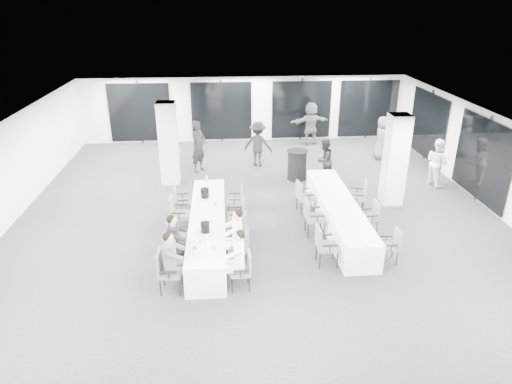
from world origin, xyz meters
TOP-DOWN VIEW (x-y plane):
  - room at (0.89, 1.11)m, footprint 14.04×16.04m
  - column_left at (-2.80, 3.20)m, footprint 0.60×0.60m
  - column_right at (4.20, 1.00)m, footprint 0.60×0.60m
  - banquet_table_main at (-1.43, -1.08)m, footprint 0.90×5.00m
  - banquet_table_side at (2.18, -0.46)m, footprint 0.90×5.00m
  - cocktail_table at (1.58, 3.17)m, footprint 0.75×0.75m
  - chair_main_left_near at (-2.27, -3.20)m, footprint 0.52×0.57m
  - chair_main_left_second at (-2.26, -2.41)m, footprint 0.51×0.55m
  - chair_main_left_mid at (-2.26, -1.50)m, footprint 0.52×0.55m
  - chair_main_left_fourth at (-2.27, -0.42)m, footprint 0.54×0.60m
  - chair_main_left_far at (-2.26, 0.49)m, footprint 0.52×0.56m
  - chair_main_right_near at (-0.60, -3.21)m, footprint 0.46×0.51m
  - chair_main_right_second at (-0.60, -2.22)m, footprint 0.52×0.56m
  - chair_main_right_mid at (-0.60, -1.32)m, footprint 0.54×0.57m
  - chair_main_right_fourth at (-0.60, -0.52)m, footprint 0.47×0.52m
  - chair_main_right_far at (-0.60, 0.48)m, footprint 0.49×0.53m
  - chair_side_left_near at (1.34, -2.39)m, footprint 0.51×0.57m
  - chair_side_left_mid at (1.34, -0.89)m, footprint 0.52×0.59m
  - chair_side_left_far at (1.35, 0.51)m, footprint 0.56×0.60m
  - chair_side_right_near at (3.01, -2.38)m, footprint 0.46×0.51m
  - chair_side_right_mid at (3.01, -0.82)m, footprint 0.47×0.51m
  - chair_side_right_far at (3.01, 0.40)m, footprint 0.61×0.64m
  - seated_guest_a at (-2.10, -3.20)m, footprint 0.50×0.38m
  - seated_guest_b at (-2.10, -2.40)m, footprint 0.50×0.38m
  - seated_guest_c at (-0.76, -3.22)m, footprint 0.50×0.38m
  - seated_guest_d at (-0.76, -2.21)m, footprint 0.50×0.38m
  - standing_guest_a at (-1.87, 4.22)m, footprint 0.96×1.00m
  - standing_guest_b at (2.48, 2.96)m, footprint 0.94×0.93m
  - standing_guest_c at (0.33, 4.66)m, footprint 1.39×1.01m
  - standing_guest_e at (5.24, 5.14)m, footprint 0.74×1.02m
  - standing_guest_f at (2.79, 7.20)m, footprint 2.04×1.13m
  - standing_guest_g at (-2.84, 5.15)m, footprint 0.80×0.71m
  - standing_guest_h at (6.20, 2.33)m, footprint 0.82×1.02m
  - ice_bucket_near at (-1.45, -1.95)m, footprint 0.22×0.22m
  - ice_bucket_far at (-1.52, 0.10)m, footprint 0.24×0.24m
  - water_bottle_a at (-1.66, -2.83)m, footprint 0.08×0.08m
  - water_bottle_b at (-1.22, -0.55)m, footprint 0.08×0.08m
  - water_bottle_c at (-1.50, 1.17)m, footprint 0.08×0.08m
  - plate_a at (-1.56, -2.43)m, footprint 0.19×0.19m
  - plate_b at (-1.25, -2.75)m, footprint 0.22×0.22m
  - plate_c at (-1.33, -1.41)m, footprint 0.20×0.20m
  - wine_glass at (-1.20, -3.23)m, footprint 0.08×0.08m

SIDE VIEW (x-z plane):
  - banquet_table_main at x=-1.43m, z-range 0.00..0.75m
  - banquet_table_side at x=2.18m, z-range 0.00..0.75m
  - chair_side_right_near at x=3.01m, z-range 0.06..0.92m
  - chair_side_right_mid at x=3.01m, z-range 0.06..0.92m
  - chair_main_left_mid at x=-2.26m, z-range 0.06..0.94m
  - chair_main_right_near at x=-0.60m, z-range 0.06..0.94m
  - chair_main_right_far at x=-0.60m, z-range 0.06..0.96m
  - chair_main_right_second at x=-0.60m, z-range 0.06..0.97m
  - chair_main_right_mid at x=-0.60m, z-range 0.06..0.97m
  - chair_main_right_fourth at x=-0.60m, z-range 0.06..0.98m
  - chair_main_left_far at x=-2.26m, z-range 0.07..0.99m
  - chair_main_left_second at x=-2.26m, z-range 0.07..0.99m
  - cocktail_table at x=1.58m, z-range 0.01..1.05m
  - chair_side_left_far at x=1.35m, z-range 0.07..1.04m
  - chair_main_left_near at x=-2.27m, z-range 0.07..1.04m
  - chair_side_left_near at x=1.34m, z-range 0.07..1.06m
  - chair_side_right_far at x=3.01m, z-range 0.07..1.06m
  - chair_main_left_fourth at x=-2.27m, z-range 0.07..1.09m
  - chair_side_left_mid at x=1.34m, z-range 0.07..1.10m
  - plate_b at x=-1.25m, z-range 0.75..0.78m
  - plate_a at x=-1.56m, z-range 0.75..0.78m
  - plate_c at x=-1.33m, z-range 0.75..0.78m
  - seated_guest_a at x=-2.10m, z-range 0.09..1.53m
  - seated_guest_b at x=-2.10m, z-range 0.09..1.53m
  - seated_guest_c at x=-0.76m, z-range 0.09..1.53m
  - seated_guest_d at x=-0.76m, z-range 0.09..1.53m
  - standing_guest_b at x=2.48m, z-range 0.00..1.70m
  - water_bottle_b at x=-1.22m, z-range 0.75..0.99m
  - water_bottle_c at x=-1.50m, z-range 0.75..0.99m
  - water_bottle_a at x=-1.66m, z-range 0.75..0.99m
  - ice_bucket_near at x=-1.45m, z-range 0.75..1.00m
  - ice_bucket_far at x=-1.52m, z-range 0.75..1.02m
  - wine_glass at x=-1.20m, z-range 0.80..1.02m
  - standing_guest_h at x=6.20m, z-range 0.00..1.83m
  - standing_guest_g at x=-2.84m, z-range 0.00..1.85m
  - standing_guest_e at x=5.24m, z-range 0.00..1.91m
  - standing_guest_c at x=0.33m, z-range 0.00..1.93m
  - standing_guest_f at x=2.79m, z-range 0.00..2.10m
  - standing_guest_a at x=-1.87m, z-range 0.00..2.14m
  - room at x=0.89m, z-range -0.03..2.81m
  - column_left at x=-2.80m, z-range 0.00..2.80m
  - column_right at x=4.20m, z-range 0.00..2.80m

